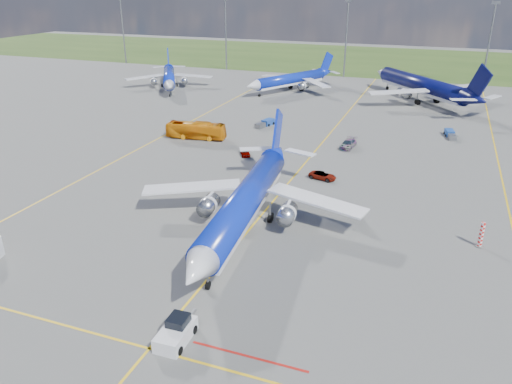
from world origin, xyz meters
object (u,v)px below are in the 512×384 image
(service_car_a, at_px, (245,152))
(baggage_tug_e, at_px, (450,134))
(apron_bus, at_px, (196,130))
(service_car_b, at_px, (323,176))
(bg_jet_nw, at_px, (170,88))
(bg_jet_nnw, at_px, (290,91))
(main_airliner, at_px, (246,229))
(bg_jet_n, at_px, (419,101))
(pushback_tug, at_px, (176,332))
(service_car_c, at_px, (348,144))
(warning_post, at_px, (481,235))
(baggage_tug_c, at_px, (265,123))

(service_car_a, height_order, baggage_tug_e, service_car_a)
(apron_bus, relative_size, baggage_tug_e, 2.14)
(service_car_b, bearing_deg, bg_jet_nw, 57.74)
(bg_jet_nnw, xyz_separation_m, main_airliner, (18.84, -80.63, 0.00))
(baggage_tug_e, bearing_deg, bg_jet_nnw, 131.49)
(apron_bus, bearing_deg, main_airliner, -151.97)
(bg_jet_nnw, distance_m, service_car_b, 65.75)
(bg_jet_nw, bearing_deg, main_airliner, -84.30)
(bg_jet_n, height_order, apron_bus, bg_jet_n)
(main_airliner, distance_m, baggage_tug_e, 54.67)
(bg_jet_n, bearing_deg, bg_jet_nw, -32.58)
(service_car_b, bearing_deg, service_car_a, 78.40)
(pushback_tug, height_order, service_car_b, pushback_tug)
(bg_jet_nw, relative_size, main_airliner, 0.85)
(apron_bus, bearing_deg, service_car_c, -88.62)
(warning_post, height_order, baggage_tug_c, warning_post)
(bg_jet_n, distance_m, service_car_c, 44.94)
(service_car_a, relative_size, baggage_tug_e, 0.69)
(bg_jet_nnw, bearing_deg, baggage_tug_c, -53.53)
(bg_jet_nw, relative_size, baggage_tug_e, 6.41)
(baggage_tug_e, bearing_deg, pushback_tug, -118.21)
(service_car_a, distance_m, service_car_b, 16.42)
(service_car_a, relative_size, service_car_b, 0.88)
(apron_bus, distance_m, baggage_tug_e, 48.95)
(bg_jet_nnw, relative_size, service_car_b, 8.17)
(bg_jet_n, relative_size, baggage_tug_c, 8.03)
(pushback_tug, distance_m, baggage_tug_e, 73.67)
(warning_post, relative_size, baggage_tug_c, 0.54)
(service_car_b, distance_m, baggage_tug_c, 31.17)
(warning_post, height_order, bg_jet_nw, bg_jet_nw)
(bg_jet_n, distance_m, service_car_a, 60.03)
(bg_jet_nnw, height_order, baggage_tug_c, bg_jet_nnw)
(warning_post, height_order, apron_bus, apron_bus)
(bg_jet_nw, relative_size, apron_bus, 2.99)
(bg_jet_nw, distance_m, main_airliner, 88.79)
(pushback_tug, xyz_separation_m, service_car_c, (3.50, 57.11, -0.07))
(warning_post, bearing_deg, baggage_tug_c, 135.30)
(pushback_tug, bearing_deg, service_car_c, 84.62)
(bg_jet_n, bearing_deg, apron_bus, 12.81)
(bg_jet_n, xyz_separation_m, apron_bus, (-37.84, -48.39, 1.59))
(bg_jet_nw, bearing_deg, service_car_b, -72.95)
(main_airliner, bearing_deg, baggage_tug_c, 100.87)
(baggage_tug_c, bearing_deg, bg_jet_nw, 159.56)
(baggage_tug_c, xyz_separation_m, baggage_tug_e, (36.08, 5.08, -0.02))
(bg_jet_n, bearing_deg, service_car_a, 25.80)
(bg_jet_nw, height_order, baggage_tug_e, bg_jet_nw)
(bg_jet_nnw, height_order, pushback_tug, bg_jet_nnw)
(pushback_tug, distance_m, apron_bus, 58.17)
(main_airliner, relative_size, apron_bus, 3.52)
(service_car_a, bearing_deg, main_airliner, -97.01)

